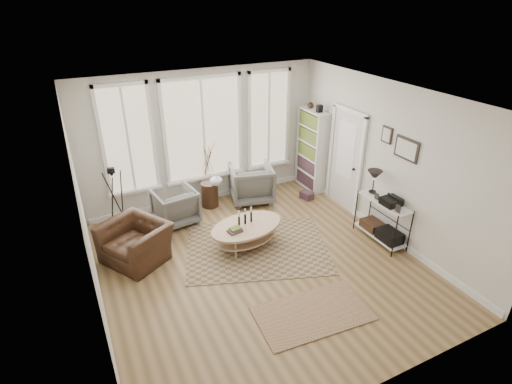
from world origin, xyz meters
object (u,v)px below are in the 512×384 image
low_shelf (382,216)px  coffee_table (246,230)px  armchair_left (175,206)px  bookcase (312,150)px  armchair_right (251,183)px  accent_chair (136,242)px  side_table (209,175)px

low_shelf → coffee_table: low_shelf is taller
armchair_left → coffee_table: bearing=115.3°
bookcase → low_shelf: (-0.06, -2.52, -0.44)m
bookcase → armchair_right: bookcase is taller
bookcase → armchair_right: bearing=179.6°
bookcase → accent_chair: size_ratio=1.92×
low_shelf → bookcase: bearing=88.7°
low_shelf → armchair_right: (-1.50, 2.53, -0.09)m
armchair_right → armchair_left: bearing=20.4°
coffee_table → accent_chair: size_ratio=1.43×
coffee_table → armchair_left: (-0.93, 1.41, 0.02)m
bookcase → armchair_left: 3.41m
armchair_left → armchair_right: (1.80, 0.19, 0.06)m
bookcase → armchair_right: 1.64m
low_shelf → side_table: side_table is taller
side_table → armchair_right: bearing=-9.5°
side_table → armchair_left: bearing=-157.9°
coffee_table → armchair_right: size_ratio=1.65×
accent_chair → low_shelf: bearing=40.4°
armchair_right → coffee_table: bearing=75.9°
armchair_right → accent_chair: size_ratio=0.87×
bookcase → armchair_left: (-3.35, -0.18, -0.59)m
bookcase → side_table: bearing=176.1°
low_shelf → armchair_left: size_ratio=1.62×
side_table → accent_chair: 2.27m
low_shelf → coffee_table: 2.54m
low_shelf → side_table: size_ratio=0.84×
bookcase → accent_chair: bearing=-165.6°
coffee_table → armchair_left: 1.69m
bookcase → coffee_table: (-2.42, -1.59, -0.61)m
bookcase → coffee_table: size_ratio=1.34×
bookcase → side_table: bookcase is taller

